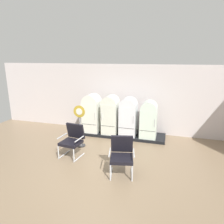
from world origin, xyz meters
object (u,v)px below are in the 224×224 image
(refrigerator_0, at_px, (92,112))
(refrigerator_3, at_px, (149,118))
(refrigerator_1, at_px, (111,113))
(sign_stand, at_px, (80,127))
(armchair_right, at_px, (122,154))
(refrigerator_2, at_px, (128,116))
(armchair_left, at_px, (73,139))

(refrigerator_0, bearing_deg, refrigerator_3, -0.18)
(refrigerator_1, xyz_separation_m, sign_stand, (-0.74, -1.32, -0.21))
(refrigerator_0, distance_m, refrigerator_3, 2.34)
(refrigerator_3, relative_size, armchair_right, 1.37)
(refrigerator_0, height_order, refrigerator_3, refrigerator_0)
(refrigerator_0, height_order, refrigerator_2, refrigerator_0)
(refrigerator_2, relative_size, armchair_right, 1.46)
(refrigerator_2, height_order, armchair_left, refrigerator_2)
(armchair_right, bearing_deg, refrigerator_0, 126.16)
(refrigerator_3, distance_m, armchair_left, 3.01)
(refrigerator_3, relative_size, sign_stand, 0.94)
(refrigerator_2, xyz_separation_m, sign_stand, (-1.48, -1.27, -0.20))
(refrigerator_1, relative_size, sign_stand, 1.02)
(refrigerator_3, bearing_deg, refrigerator_0, 179.82)
(sign_stand, bearing_deg, armchair_left, -84.91)
(refrigerator_1, distance_m, sign_stand, 1.53)
(refrigerator_3, height_order, armchair_right, refrigerator_3)
(refrigerator_1, distance_m, refrigerator_2, 0.74)
(refrigerator_1, height_order, refrigerator_3, refrigerator_1)
(armchair_right, bearing_deg, refrigerator_3, 80.48)
(refrigerator_0, xyz_separation_m, refrigerator_1, (0.80, 0.02, -0.01))
(armchair_right, height_order, sign_stand, sign_stand)
(armchair_right, relative_size, sign_stand, 0.69)
(refrigerator_3, distance_m, sign_stand, 2.62)
(refrigerator_0, bearing_deg, refrigerator_2, -0.85)
(armchair_left, xyz_separation_m, armchair_right, (1.78, -0.58, 0.00))
(refrigerator_0, xyz_separation_m, sign_stand, (0.06, -1.29, -0.22))
(armchair_left, bearing_deg, armchair_right, -18.07)
(refrigerator_3, xyz_separation_m, armchair_left, (-2.21, -2.02, -0.29))
(armchair_right, bearing_deg, refrigerator_2, 97.98)
(refrigerator_1, bearing_deg, sign_stand, -119.45)
(refrigerator_3, bearing_deg, armchair_right, -99.52)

